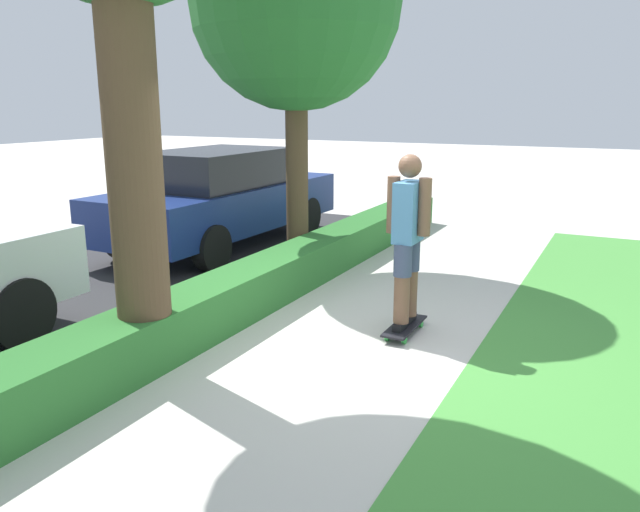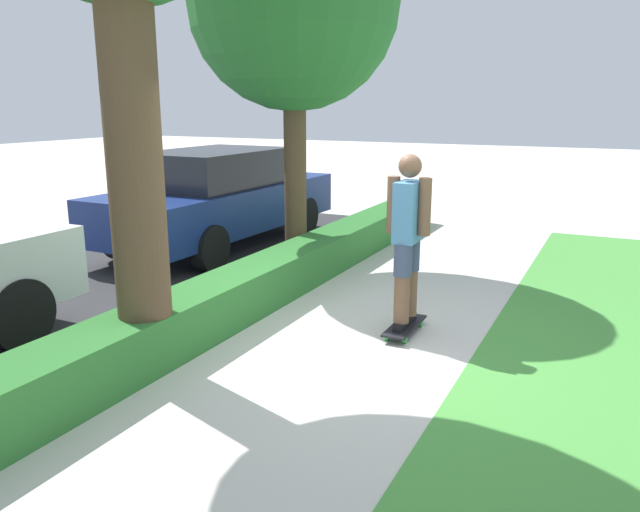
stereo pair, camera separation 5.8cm
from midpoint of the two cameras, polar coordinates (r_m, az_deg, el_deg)
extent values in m
plane|color=beige|center=(6.18, 4.02, -8.07)|extent=(60.00, 60.00, 0.00)
cube|color=#2D2D30|center=(8.59, -22.91, -2.79)|extent=(12.92, 5.00, 0.01)
cube|color=#2D702D|center=(6.82, -8.51, -3.82)|extent=(12.92, 0.60, 0.50)
cube|color=black|center=(6.47, 7.49, -6.33)|extent=(0.77, 0.24, 0.02)
cylinder|color=green|center=(6.69, 8.94, -6.10)|extent=(0.07, 0.04, 0.07)
cylinder|color=green|center=(6.75, 7.47, -5.89)|extent=(0.07, 0.04, 0.07)
cylinder|color=green|center=(6.23, 7.48, -7.60)|extent=(0.07, 0.04, 0.07)
cylinder|color=green|center=(6.28, 5.92, -7.36)|extent=(0.07, 0.04, 0.07)
cube|color=black|center=(6.35, 7.14, -6.30)|extent=(0.26, 0.09, 0.07)
cylinder|color=brown|center=(6.21, 7.26, -2.51)|extent=(0.16, 0.16, 0.80)
cylinder|color=#3D4766|center=(6.15, 7.33, -0.35)|extent=(0.18, 0.18, 0.32)
cube|color=black|center=(6.56, 7.85, -5.63)|extent=(0.26, 0.09, 0.07)
cylinder|color=brown|center=(6.43, 7.98, -1.95)|extent=(0.16, 0.16, 0.80)
cylinder|color=#3D4766|center=(6.37, 8.05, 0.14)|extent=(0.18, 0.18, 0.32)
cube|color=#4C84B7|center=(6.17, 7.83, 4.03)|extent=(0.38, 0.21, 0.59)
cylinder|color=brown|center=(6.11, 9.28, 4.45)|extent=(0.13, 0.13, 0.56)
cylinder|color=brown|center=(6.21, 6.45, 4.70)|extent=(0.13, 0.13, 0.56)
sphere|color=brown|center=(6.11, 7.97, 8.16)|extent=(0.23, 0.23, 0.23)
cylinder|color=brown|center=(5.42, -16.85, 7.86)|extent=(0.46, 0.46, 3.58)
cylinder|color=brown|center=(8.77, -2.47, 7.97)|extent=(0.31, 0.31, 2.81)
sphere|color=#286B2D|center=(8.81, -2.63, 22.17)|extent=(2.80, 2.80, 2.80)
cylinder|color=black|center=(6.61, -26.09, -4.80)|extent=(0.70, 0.22, 0.70)
cube|color=navy|center=(10.31, -9.27, 4.58)|extent=(4.59, 1.85, 0.68)
cube|color=black|center=(10.11, -9.85, 7.93)|extent=(2.40, 1.60, 0.56)
cylinder|color=black|center=(11.13, -1.56, 3.67)|extent=(0.67, 0.21, 0.67)
cylinder|color=black|center=(11.96, -8.48, 4.24)|extent=(0.67, 0.21, 0.67)
cylinder|color=black|center=(8.78, -10.17, 0.68)|extent=(0.67, 0.21, 0.67)
cylinder|color=black|center=(9.81, -17.85, 1.61)|extent=(0.67, 0.21, 0.67)
camera|label=1|loc=(0.03, 89.74, 0.06)|focal=35.00mm
camera|label=2|loc=(0.03, -90.26, -0.06)|focal=35.00mm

